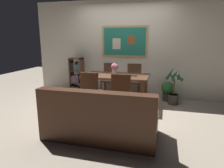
{
  "coord_description": "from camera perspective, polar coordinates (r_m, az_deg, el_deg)",
  "views": [
    {
      "loc": [
        1.09,
        -3.97,
        1.57
      ],
      "look_at": [
        0.04,
        -0.04,
        0.65
      ],
      "focal_mm": 32.02,
      "sensor_mm": 36.0,
      "label": 1
    }
  ],
  "objects": [
    {
      "name": "dining_chair_far_left",
      "position": [
        5.62,
        -0.69,
        2.14
      ],
      "size": [
        0.4,
        0.41,
        0.91
      ],
      "color": "brown",
      "rests_on": "ground_plane"
    },
    {
      "name": "dining_chair_far_right",
      "position": [
        5.49,
        6.21,
        1.81
      ],
      "size": [
        0.4,
        0.41,
        0.91
      ],
      "color": "brown",
      "rests_on": "ground_plane"
    },
    {
      "name": "leather_couch",
      "position": [
        3.27,
        -3.45,
        -10.0
      ],
      "size": [
        1.8,
        0.84,
        0.84
      ],
      "color": "#472819",
      "rests_on": "ground_plane"
    },
    {
      "name": "wall_back_with_painting",
      "position": [
        5.58,
        3.67,
        9.98
      ],
      "size": [
        5.2,
        0.14,
        2.6
      ],
      "color": "silver",
      "rests_on": "ground_plane"
    },
    {
      "name": "dining_chair_near_left",
      "position": [
        4.22,
        -5.97,
        -1.52
      ],
      "size": [
        0.4,
        0.41,
        0.91
      ],
      "color": "brown",
      "rests_on": "ground_plane"
    },
    {
      "name": "potted_palm",
      "position": [
        5.08,
        17.18,
        -1.78
      ],
      "size": [
        0.44,
        0.46,
        0.9
      ],
      "color": "#4C4742",
      "rests_on": "ground_plane"
    },
    {
      "name": "potted_ivy",
      "position": [
        5.37,
        15.64,
        -1.8
      ],
      "size": [
        0.34,
        0.34,
        0.55
      ],
      "color": "#4C4742",
      "rests_on": "ground_plane"
    },
    {
      "name": "tv_remote",
      "position": [
        4.64,
        6.22,
        2.37
      ],
      "size": [
        0.16,
        0.08,
        0.02
      ],
      "color": "black",
      "rests_on": "dining_table"
    },
    {
      "name": "dining_table",
      "position": [
        4.78,
        1.19,
        1.47
      ],
      "size": [
        1.52,
        0.87,
        0.73
      ],
      "color": "brown",
      "rests_on": "ground_plane"
    },
    {
      "name": "dining_chair_near_right",
      "position": [
        4.01,
        2.81,
        -2.23
      ],
      "size": [
        0.4,
        0.41,
        0.91
      ],
      "color": "brown",
      "rests_on": "ground_plane"
    },
    {
      "name": "flower_vase",
      "position": [
        4.82,
        0.76,
        4.58
      ],
      "size": [
        0.18,
        0.19,
        0.27
      ],
      "color": "beige",
      "rests_on": "dining_table"
    },
    {
      "name": "ground_plane",
      "position": [
        4.41,
        -0.4,
        -8.13
      ],
      "size": [
        12.0,
        12.0,
        0.0
      ],
      "primitive_type": "plane",
      "color": "tan"
    },
    {
      "name": "bookshelf",
      "position": [
        5.77,
        -10.01,
        1.76
      ],
      "size": [
        0.36,
        0.28,
        1.05
      ],
      "color": "brown",
      "rests_on": "ground_plane"
    }
  ]
}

